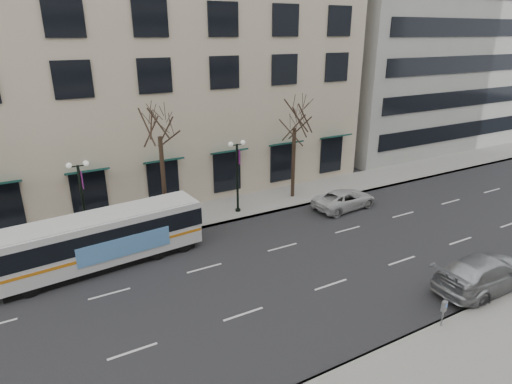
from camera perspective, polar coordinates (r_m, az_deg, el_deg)
ground at (r=21.89m, az=-4.53°, el=-12.79°), size 160.00×160.00×0.00m
sidewalk_far at (r=30.96m, az=-3.09°, el=-2.15°), size 80.00×4.00×0.15m
building_hotel at (r=38.14m, az=-22.17°, el=19.13°), size 40.00×20.00×24.00m
tree_far_mid at (r=27.09m, az=-12.85°, el=9.19°), size 3.60×3.60×8.55m
tree_far_right at (r=31.40m, az=5.21°, el=10.22°), size 3.60×3.60×8.06m
lamp_post_left at (r=26.67m, az=-22.08°, el=-0.90°), size 1.22×0.45×5.21m
lamp_post_right at (r=29.29m, az=-2.49°, el=2.50°), size 1.22×0.45×5.21m
city_bus at (r=24.54m, az=-19.78°, el=-5.82°), size 11.05×3.36×2.95m
silver_car at (r=24.30m, az=28.31°, el=-9.46°), size 5.95×2.48×1.72m
white_pickup at (r=31.55m, az=11.71°, el=-0.94°), size 5.09×2.68×1.36m
pay_station at (r=20.40m, az=23.77°, el=-14.00°), size 0.30×0.23×1.21m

